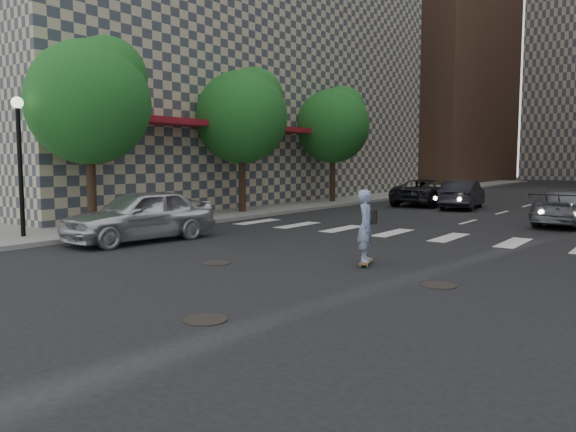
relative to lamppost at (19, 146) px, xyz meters
The scene contains 16 objects.
ground 9.96m from the lamppost, ahead, with size 160.00×160.00×0.00m, color black.
sidewalk_left 20.33m from the lamppost, 104.38° to the left, with size 13.00×80.00×0.15m, color gray.
building_left 22.26m from the lamppost, 116.55° to the left, with size 16.40×33.00×25.00m.
tower_left 58.07m from the lamppost, 100.91° to the left, with size 18.00×24.00×40.00m, color brown.
lamppost is the anchor object (origin of this frame).
tree_a 3.14m from the lamppost, 89.01° to the left, with size 4.20×4.20×6.60m.
tree_b 10.77m from the lamppost, 89.75° to the left, with size 4.20×4.20×6.60m.
tree_c 18.72m from the lamppost, 89.86° to the left, with size 4.20×4.20×6.60m.
manhole_a 11.49m from the lamppost, 15.66° to the right, with size 0.70×0.70×0.02m, color black.
manhole_b 8.08m from the lamppost, ahead, with size 0.70×0.70×0.02m, color black.
manhole_c 13.22m from the lamppost, ahead, with size 0.70×0.70×0.02m, color black.
skateboarder 11.06m from the lamppost, 14.06° to the left, with size 0.60×0.93×1.81m.
silver_sedan 4.23m from the lamppost, 34.72° to the left, with size 1.92×4.77×1.62m, color silver.
traffic_car_a 20.91m from the lamppost, 69.67° to the left, with size 1.56×4.48×1.48m, color black.
traffic_car_b 19.64m from the lamppost, 47.85° to the left, with size 1.93×4.74×1.38m, color #57595F.
traffic_car_c 21.24m from the lamppost, 76.78° to the left, with size 2.42×5.24×1.46m, color black.
Camera 1 is at (7.29, -8.73, 2.51)m, focal length 35.00 mm.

